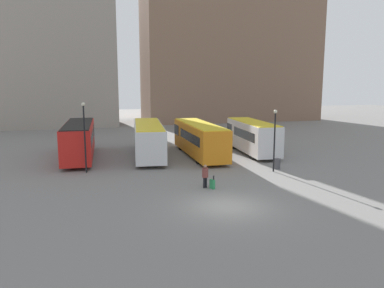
{
  "coord_description": "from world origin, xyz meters",
  "views": [
    {
      "loc": [
        -7.42,
        -18.9,
        6.88
      ],
      "look_at": [
        1.4,
        12.33,
        1.55
      ],
      "focal_mm": 35.0,
      "sensor_mm": 36.0,
      "label": 1
    }
  ],
  "objects": [
    {
      "name": "suitcase",
      "position": [
        0.32,
        3.6,
        0.32
      ],
      "size": [
        0.29,
        0.42,
        0.91
      ],
      "rotation": [
        0.0,
        0.0,
        1.92
      ],
      "color": "#28844C",
      "rests_on": "ground_plane"
    },
    {
      "name": "ground_plane",
      "position": [
        0.0,
        0.0,
        0.0
      ],
      "size": [
        160.0,
        160.0,
        0.0
      ],
      "primitive_type": "plane",
      "color": "slate"
    },
    {
      "name": "bus_2",
      "position": [
        2.78,
        14.7,
        1.69
      ],
      "size": [
        2.75,
        11.25,
        3.1
      ],
      "rotation": [
        0.0,
        0.0,
        1.55
      ],
      "color": "orange",
      "rests_on": "ground_plane"
    },
    {
      "name": "traveler",
      "position": [
        -0.07,
        3.94,
        0.93
      ],
      "size": [
        0.52,
        0.52,
        1.57
      ],
      "rotation": [
        0.0,
        0.0,
        1.92
      ],
      "color": "black",
      "rests_on": "ground_plane"
    },
    {
      "name": "lamp_post_0",
      "position": [
        -7.63,
        10.48,
        3.21
      ],
      "size": [
        0.28,
        0.28,
        5.42
      ],
      "color": "black",
      "rests_on": "ground_plane"
    },
    {
      "name": "bus_3",
      "position": [
        8.19,
        14.56,
        1.7
      ],
      "size": [
        3.16,
        9.47,
        3.15
      ],
      "rotation": [
        0.0,
        0.0,
        1.49
      ],
      "color": "silver",
      "rests_on": "ground_plane"
    },
    {
      "name": "lamp_post_1",
      "position": [
        6.5,
        6.89,
        2.9
      ],
      "size": [
        0.28,
        0.28,
        4.84
      ],
      "color": "black",
      "rests_on": "ground_plane"
    },
    {
      "name": "bus_1",
      "position": [
        -1.89,
        15.8,
        1.7
      ],
      "size": [
        3.93,
        11.72,
        3.11
      ],
      "rotation": [
        0.0,
        0.0,
        1.45
      ],
      "color": "silver",
      "rests_on": "ground_plane"
    },
    {
      "name": "building_block_right",
      "position": [
        18.42,
        46.61,
        20.02
      ],
      "size": [
        31.73,
        11.2,
        40.05
      ],
      "color": "#7F604C",
      "rests_on": "ground_plane"
    },
    {
      "name": "trash_bin",
      "position": [
        7.21,
        7.61,
        0.42
      ],
      "size": [
        0.52,
        0.52,
        0.85
      ],
      "color": "#47474C",
      "rests_on": "ground_plane"
    },
    {
      "name": "bus_0",
      "position": [
        -8.18,
        16.44,
        1.78
      ],
      "size": [
        2.95,
        10.99,
        3.26
      ],
      "rotation": [
        0.0,
        0.0,
        1.53
      ],
      "color": "red",
      "rests_on": "ground_plane"
    }
  ]
}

